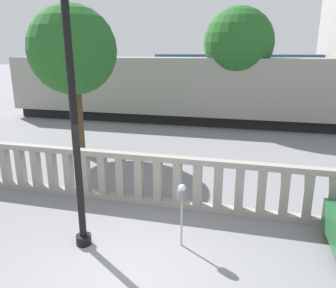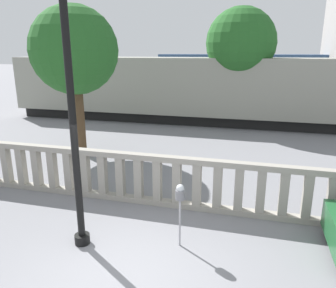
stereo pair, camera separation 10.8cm
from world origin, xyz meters
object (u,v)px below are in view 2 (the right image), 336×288
parking_meter (180,196)px  train_near (255,90)px  tree_left (241,43)px  tree_right (74,51)px  lamppost (72,106)px  train_far (294,74)px

parking_meter → train_near: bearing=84.5°
tree_left → tree_right: size_ratio=1.10×
parking_meter → train_near: 12.21m
train_near → tree_left: bearing=-150.3°
parking_meter → tree_right: tree_right is taller
lamppost → parking_meter: bearing=13.3°
lamppost → tree_left: 12.38m
train_near → tree_right: 9.60m
lamppost → train_far: size_ratio=0.23×
lamppost → tree_right: size_ratio=1.02×
parking_meter → train_near: size_ratio=0.05×
train_near → tree_right: (-6.31, -6.95, 1.98)m
lamppost → tree_right: bearing=119.6°
parking_meter → lamppost: bearing=-166.7°
parking_meter → tree_left: size_ratio=0.22×
train_far → tree_right: (-9.44, -20.36, 1.95)m
parking_meter → train_near: (1.17, 12.13, 0.74)m
tree_left → tree_right: 8.48m
tree_left → tree_right: (-5.47, -6.47, -0.37)m
parking_meter → train_far: train_far is taller
lamppost → tree_right: (-3.20, 5.64, 0.96)m
train_near → tree_right: bearing=-132.3°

